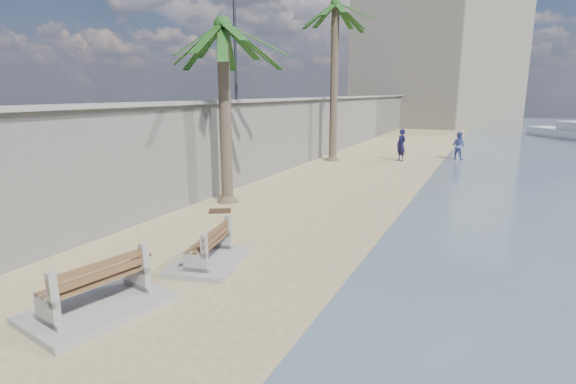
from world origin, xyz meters
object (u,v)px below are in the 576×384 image
(bench_far, at_px, (209,248))
(yacht_far, at_px, (570,135))
(bench_near, at_px, (96,289))
(palm_mid, at_px, (222,27))
(person_b, at_px, (459,144))
(person_a, at_px, (401,143))
(palm_back, at_px, (336,7))

(bench_far, distance_m, yacht_far, 38.56)
(bench_near, relative_size, bench_far, 1.14)
(bench_far, height_order, palm_mid, palm_mid)
(person_b, bearing_deg, person_a, 55.64)
(bench_near, height_order, person_a, person_a)
(bench_far, relative_size, person_b, 1.30)
(bench_near, relative_size, palm_mid, 0.38)
(person_b, bearing_deg, palm_mid, 86.62)
(bench_far, distance_m, palm_back, 18.63)
(palm_back, bearing_deg, palm_mid, -90.64)
(palm_back, bearing_deg, person_b, 27.78)
(bench_far, bearing_deg, person_b, 78.99)
(palm_back, bearing_deg, yacht_far, 54.60)
(person_a, xyz_separation_m, yacht_far, (10.69, 18.73, -0.71))
(bench_far, xyz_separation_m, person_b, (3.90, 20.07, 0.53))
(bench_far, bearing_deg, bench_near, -100.05)
(palm_mid, height_order, person_b, palm_mid)
(bench_far, relative_size, person_a, 1.11)
(bench_far, height_order, person_a, person_a)
(palm_back, height_order, person_b, palm_back)
(person_a, bearing_deg, bench_far, -50.72)
(palm_back, bearing_deg, bench_near, -83.45)
(palm_mid, height_order, palm_back, palm_back)
(bench_near, xyz_separation_m, person_a, (1.44, 20.84, 0.62))
(bench_near, distance_m, bench_far, 2.85)
(bench_near, relative_size, palm_back, 0.28)
(palm_mid, height_order, person_a, palm_mid)
(bench_far, xyz_separation_m, palm_mid, (-2.85, 5.33, 5.67))
(bench_far, relative_size, palm_mid, 0.33)
(person_a, xyz_separation_m, person_b, (2.96, 2.03, -0.15))
(bench_near, relative_size, person_b, 1.48)
(palm_back, relative_size, person_b, 5.23)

